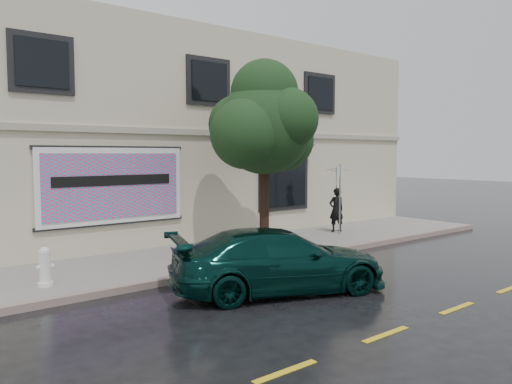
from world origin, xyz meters
TOP-DOWN VIEW (x-y plane):
  - ground at (0.00, 0.00)m, footprint 90.00×90.00m
  - sidewalk at (0.00, 3.25)m, footprint 20.00×3.50m
  - curb at (0.00, 1.50)m, footprint 20.00×0.18m
  - road_marking at (0.00, -3.50)m, footprint 19.00×0.12m
  - building at (0.00, 9.00)m, footprint 20.00×8.12m
  - billboard at (-3.20, 4.92)m, footprint 4.30×0.16m
  - car at (-1.87, -0.50)m, footprint 5.05×3.52m
  - pedestrian at (4.57, 3.66)m, footprint 0.66×0.53m
  - umbrella at (4.57, 3.66)m, footprint 1.08×1.08m
  - street_tree at (0.18, 2.44)m, footprint 2.64×2.64m
  - fire_hydrant at (-5.77, 2.52)m, footprint 0.34×0.32m
  - sign_pole at (4.22, 3.20)m, footprint 0.30×0.06m

SIDE VIEW (x-z plane):
  - ground at x=0.00m, z-range 0.00..0.00m
  - road_marking at x=0.00m, z-range 0.00..0.01m
  - sidewalk at x=0.00m, z-range 0.00..0.15m
  - curb at x=0.00m, z-range -0.01..0.15m
  - fire_hydrant at x=-5.77m, z-range 0.14..0.97m
  - car at x=-1.87m, z-range 0.00..1.35m
  - pedestrian at x=4.57m, z-range 0.15..1.72m
  - sign_pole at x=4.22m, z-range 0.41..2.83m
  - umbrella at x=4.57m, z-range 1.72..2.37m
  - billboard at x=-3.20m, z-range 0.95..3.15m
  - building at x=0.00m, z-range 0.00..7.00m
  - street_tree at x=0.18m, z-range 1.23..6.07m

